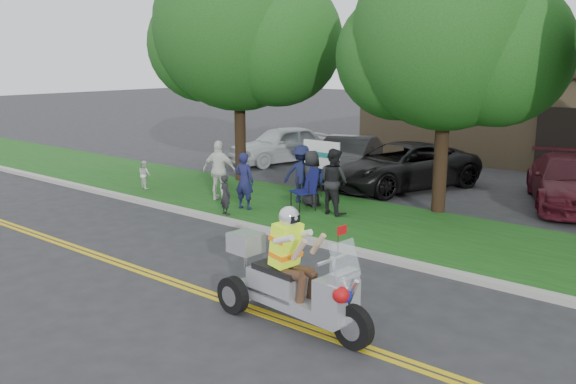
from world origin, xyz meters
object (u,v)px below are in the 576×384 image
Objects in this scene: lawn_chair_b at (313,177)px; trike_scooter at (291,283)px; parked_car_left at (347,159)px; spectator_adult_mid at (334,181)px; spectator_adult_left at (244,181)px; parked_car_right at (569,182)px; parked_car_far_left at (282,145)px; parked_car_mid at (401,166)px; lawn_chair_a at (308,186)px; spectator_adult_right at (219,170)px.

trike_scooter is at bearing -65.34° from lawn_chair_b.
spectator_adult_mid is at bearing -79.36° from parked_car_left.
spectator_adult_left is 0.32× the size of parked_car_right.
trike_scooter is 0.67× the size of parked_car_far_left.
spectator_adult_left is 0.29× the size of parked_car_mid.
lawn_chair_a is 2.72m from spectator_adult_right.
lawn_chair_b is 7.17m from parked_car_right.
trike_scooter is at bearing -34.98° from parked_car_far_left.
parked_car_mid is (6.03, -1.31, -0.00)m from parked_car_far_left.
parked_car_right is (4.81, 0.86, -0.03)m from parked_car_mid.
spectator_adult_right is 9.81m from parked_car_right.
spectator_adult_mid is 6.79m from parked_car_right.
parked_car_far_left is at bearing -171.83° from parked_car_mid.
spectator_adult_mid is at bearing 124.67° from trike_scooter.
spectator_adult_mid is at bearing -26.50° from parked_car_far_left.
parked_car_mid is at bearing 167.09° from parked_car_right.
parked_car_right reaches higher than lawn_chair_a.
lawn_chair_a is 0.73× the size of spectator_adult_left.
parked_car_left reaches higher than lawn_chair_a.
lawn_chair_a is at bearing -153.15° from spectator_adult_left.
spectator_adult_left reaches higher than parked_car_far_left.
parked_car_far_left is (-3.05, 6.40, -0.23)m from spectator_adult_right.
lawn_chair_b is 0.59× the size of spectator_adult_right.
lawn_chair_b is at bearing -113.26° from spectator_adult_left.
lawn_chair_b is at bearing 147.11° from lawn_chair_a.
trike_scooter is 6.97m from lawn_chair_a.
spectator_adult_right is (-3.42, -0.75, -0.01)m from spectator_adult_mid.
lawn_chair_b is 0.66× the size of spectator_adult_left.
trike_scooter is at bearing -49.56° from parked_car_mid.
parked_car_far_left is (-5.67, 5.69, -0.01)m from lawn_chair_a.
parked_car_far_left is (-4.84, 4.37, 0.06)m from lawn_chair_b.
parked_car_left reaches higher than parked_car_mid.
parked_car_left is 0.85× the size of parked_car_mid.
spectator_adult_right reaches higher than parked_car_far_left.
parked_car_left is (-0.83, 3.04, 0.06)m from lawn_chair_b.
trike_scooter reaches higher than spectator_adult_left.
spectator_adult_left is at bearing -105.68° from parked_car_left.
spectator_adult_right is at bearing -165.70° from parked_car_right.
lawn_chair_a is 0.23× the size of parked_car_right.
trike_scooter reaches higher than parked_car_mid.
parked_car_left is at bearing -159.09° from parked_car_mid.
trike_scooter is 11.54m from parked_car_left.
spectator_adult_mid is at bearing -63.69° from parked_car_mid.
parked_car_right is at bearing -164.65° from spectator_adult_right.
spectator_adult_left reaches higher than lawn_chair_b.
parked_car_far_left is (-9.70, 11.37, 0.07)m from trike_scooter.
spectator_adult_left is at bearing -86.97° from parked_car_mid.
parked_car_right is (6.51, 6.28, -0.17)m from spectator_adult_left.
lawn_chair_a is 8.03m from parked_car_far_left.
parked_car_right is (10.85, -0.45, -0.03)m from parked_car_far_left.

